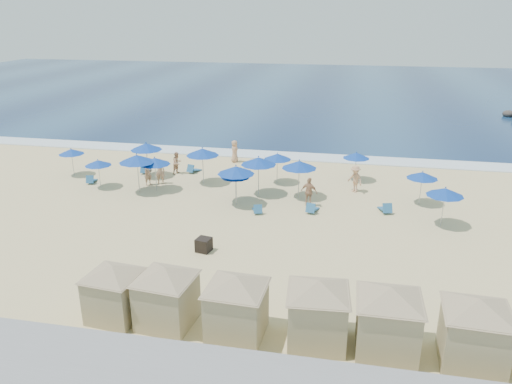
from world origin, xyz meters
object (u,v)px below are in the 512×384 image
(cabana_2, at_px, (237,298))
(beachgoer_5, at_px, (160,171))
(cabana_1, at_px, (166,288))
(umbrella_8, at_px, (299,165))
(umbrella_7, at_px, (277,157))
(umbrella_5, at_px, (236,170))
(beachgoer_3, at_px, (355,179))
(umbrella_2, at_px, (146,147))
(umbrella_9, at_px, (356,155))
(trash_bin, at_px, (204,245))
(umbrella_4, at_px, (202,152))
(cabana_5, at_px, (476,323))
(umbrella_10, at_px, (422,175))
(beachgoer_4, at_px, (235,151))
(cabana_4, at_px, (389,311))
(beachgoer_0, at_px, (148,173))
(umbrella_12, at_px, (98,163))
(umbrella_3, at_px, (155,161))
(cabana_3, at_px, (318,303))
(umbrella_0, at_px, (71,152))
(umbrella_6, at_px, (235,174))
(umbrella_1, at_px, (137,159))
(beachgoer_1, at_px, (177,163))
(umbrella_11, at_px, (445,192))
(beachgoer_2, at_px, (309,192))
(cabana_0, at_px, (114,285))
(umbrella_13, at_px, (259,161))

(cabana_2, xyz_separation_m, beachgoer_5, (-9.56, 16.29, -0.67))
(cabana_1, bearing_deg, umbrella_8, 77.62)
(cabana_2, distance_m, umbrella_7, 18.16)
(umbrella_5, distance_m, beachgoer_3, 8.49)
(umbrella_2, distance_m, umbrella_9, 15.36)
(trash_bin, xyz_separation_m, umbrella_4, (-3.24, 10.45, 1.96))
(beachgoer_3, bearing_deg, cabana_5, -33.60)
(cabana_2, relative_size, umbrella_5, 1.67)
(umbrella_10, relative_size, beachgoer_4, 1.23)
(trash_bin, bearing_deg, cabana_4, -25.33)
(beachgoer_0, height_order, beachgoer_4, beachgoer_4)
(umbrella_7, relative_size, umbrella_8, 0.86)
(umbrella_9, bearing_deg, umbrella_4, -165.51)
(cabana_1, height_order, cabana_2, cabana_2)
(umbrella_4, distance_m, umbrella_12, 7.24)
(umbrella_3, xyz_separation_m, umbrella_4, (2.73, 2.12, 0.22))
(cabana_3, relative_size, umbrella_0, 2.13)
(umbrella_5, bearing_deg, umbrella_9, 41.37)
(cabana_1, height_order, umbrella_2, cabana_1)
(umbrella_0, height_order, umbrella_9, umbrella_9)
(umbrella_2, bearing_deg, umbrella_3, -57.24)
(cabana_3, height_order, beachgoer_3, cabana_3)
(cabana_1, xyz_separation_m, umbrella_5, (-0.38, 13.11, 0.75))
(cabana_1, xyz_separation_m, umbrella_7, (1.48, 17.93, 0.39))
(umbrella_5, bearing_deg, umbrella_6, 108.25)
(cabana_4, bearing_deg, cabana_1, 179.56)
(umbrella_2, distance_m, umbrella_6, 8.64)
(trash_bin, relative_size, umbrella_1, 0.26)
(beachgoer_1, bearing_deg, umbrella_11, -85.00)
(umbrella_8, bearing_deg, cabana_1, -102.38)
(cabana_4, bearing_deg, beachgoer_2, 106.72)
(cabana_4, bearing_deg, cabana_3, 178.43)
(umbrella_1, xyz_separation_m, umbrella_4, (3.74, 2.71, -0.07))
(umbrella_12, bearing_deg, umbrella_6, -4.89)
(umbrella_4, relative_size, umbrella_7, 1.18)
(beachgoer_5, bearing_deg, umbrella_1, 59.88)
(cabana_5, distance_m, umbrella_12, 26.25)
(cabana_3, height_order, umbrella_10, cabana_3)
(umbrella_2, relative_size, umbrella_5, 0.99)
(umbrella_2, bearing_deg, beachgoer_4, 42.59)
(cabana_2, relative_size, beachgoer_5, 2.38)
(beachgoer_3, bearing_deg, cabana_0, -75.64)
(umbrella_5, relative_size, beachgoer_4, 1.47)
(umbrella_2, relative_size, umbrella_6, 1.23)
(umbrella_0, height_order, umbrella_13, umbrella_13)
(cabana_1, bearing_deg, umbrella_4, 102.45)
(cabana_2, bearing_deg, umbrella_11, 53.60)
(umbrella_6, height_order, beachgoer_5, umbrella_6)
(umbrella_1, distance_m, umbrella_12, 3.16)
(beachgoer_1, bearing_deg, umbrella_2, 144.62)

